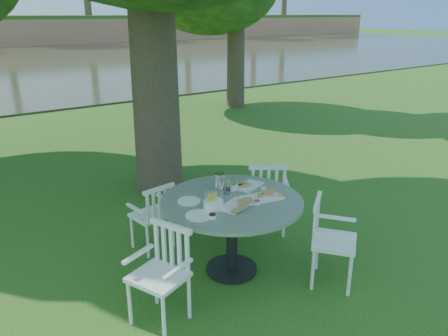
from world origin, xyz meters
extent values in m
plane|color=#18420D|center=(0.00, 0.00, 0.00)|extent=(140.00, 140.00, 0.00)
cylinder|color=black|center=(-0.52, -0.66, 0.02)|extent=(0.56, 0.56, 0.04)
cylinder|color=black|center=(-0.52, -0.66, 0.43)|extent=(0.12, 0.12, 0.78)
cylinder|color=slate|center=(-0.52, -0.66, 0.84)|extent=(1.49, 1.49, 0.04)
cylinder|color=white|center=(0.71, -0.12, 0.24)|extent=(0.04, 0.04, 0.48)
cylinder|color=white|center=(0.37, 0.14, 0.24)|extent=(0.04, 0.04, 0.48)
cylinder|color=white|center=(0.48, -0.42, 0.24)|extent=(0.04, 0.04, 0.48)
cylinder|color=white|center=(0.14, -0.17, 0.24)|extent=(0.04, 0.04, 0.48)
cube|color=white|center=(0.43, -0.14, 0.50)|extent=(0.66, 0.65, 0.04)
cube|color=white|center=(0.30, -0.31, 0.72)|extent=(0.41, 0.33, 0.49)
cylinder|color=white|center=(-0.82, 0.50, 0.21)|extent=(0.03, 0.03, 0.41)
cylinder|color=white|center=(-1.19, 0.45, 0.21)|extent=(0.03, 0.03, 0.41)
cylinder|color=white|center=(-0.78, 0.17, 0.21)|extent=(0.03, 0.03, 0.41)
cylinder|color=white|center=(-1.14, 0.12, 0.21)|extent=(0.03, 0.03, 0.41)
cube|color=white|center=(-0.98, 0.31, 0.43)|extent=(0.47, 0.44, 0.04)
cube|color=white|center=(-0.96, 0.13, 0.63)|extent=(0.42, 0.09, 0.42)
cylinder|color=white|center=(-1.79, -0.83, 0.22)|extent=(0.04, 0.04, 0.45)
cylinder|color=white|center=(-1.65, -1.20, 0.22)|extent=(0.04, 0.04, 0.45)
cylinder|color=white|center=(-1.46, -0.70, 0.22)|extent=(0.04, 0.04, 0.45)
cylinder|color=white|center=(-1.31, -1.07, 0.22)|extent=(0.04, 0.04, 0.45)
cube|color=white|center=(-1.55, -0.95, 0.47)|extent=(0.56, 0.58, 0.04)
cube|color=white|center=(-1.37, -0.88, 0.68)|extent=(0.21, 0.44, 0.46)
cylinder|color=white|center=(0.16, -1.71, 0.23)|extent=(0.04, 0.04, 0.45)
cylinder|color=white|center=(0.49, -1.47, 0.23)|extent=(0.04, 0.04, 0.45)
cylinder|color=white|center=(-0.05, -1.42, 0.23)|extent=(0.04, 0.04, 0.45)
cylinder|color=white|center=(0.27, -1.18, 0.23)|extent=(0.04, 0.04, 0.45)
cube|color=white|center=(0.22, -1.45, 0.47)|extent=(0.63, 0.62, 0.04)
cube|color=white|center=(0.10, -1.29, 0.69)|extent=(0.40, 0.31, 0.46)
cube|color=white|center=(-0.59, -0.81, 0.86)|extent=(0.42, 0.33, 0.01)
cube|color=white|center=(-0.24, -0.82, 0.86)|extent=(0.47, 0.33, 0.02)
cube|color=white|center=(-0.15, -0.48, 0.86)|extent=(0.40, 0.31, 0.01)
cylinder|color=white|center=(-1.01, -0.79, 0.86)|extent=(0.27, 0.27, 0.01)
cylinder|color=white|center=(-0.91, -0.44, 0.86)|extent=(0.24, 0.24, 0.01)
cylinder|color=white|center=(-0.79, -0.72, 0.90)|extent=(0.20, 0.20, 0.08)
cylinder|color=white|center=(-0.36, -0.41, 0.89)|extent=(0.19, 0.19, 0.06)
cylinder|color=silver|center=(-0.55, -0.47, 0.98)|extent=(0.12, 0.12, 0.24)
cylinder|color=white|center=(-0.47, -0.53, 0.94)|extent=(0.06, 0.06, 0.17)
cylinder|color=white|center=(-0.71, -0.62, 0.92)|extent=(0.07, 0.07, 0.12)
cylinder|color=white|center=(-0.76, -0.57, 0.91)|extent=(0.06, 0.06, 0.11)
cylinder|color=white|center=(-0.38, -0.90, 0.87)|extent=(0.07, 0.07, 0.03)
cylinder|color=white|center=(-0.10, -0.94, 0.87)|extent=(0.08, 0.08, 0.03)
cylinder|color=white|center=(-0.10, -0.67, 0.87)|extent=(0.06, 0.06, 0.03)
cylinder|color=white|center=(-0.93, -0.90, 0.87)|extent=(0.08, 0.08, 0.03)
camera|label=1|loc=(-3.03, -4.01, 2.69)|focal=35.00mm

